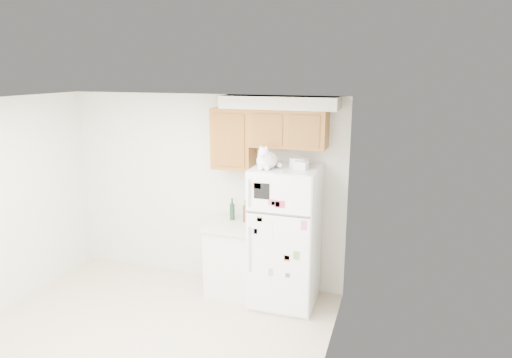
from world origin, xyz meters
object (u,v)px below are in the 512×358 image
at_px(bottle_green, 232,209).
at_px(bottle_amber, 245,211).
at_px(refrigerator, 285,237).
at_px(base_counter, 234,257).
at_px(cat, 266,159).
at_px(storage_box_back, 299,162).
at_px(storage_box_front, 301,165).

xyz_separation_m(bottle_green, bottle_amber, (0.19, -0.03, 0.00)).
height_order(refrigerator, base_counter, refrigerator).
bearing_deg(bottle_amber, base_counter, -137.71).
relative_size(cat, storage_box_back, 2.33).
relative_size(cat, bottle_amber, 1.48).
xyz_separation_m(refrigerator, base_counter, (-0.69, 0.07, -0.39)).
bearing_deg(refrigerator, storage_box_back, 38.78).
distance_m(cat, storage_box_back, 0.41).
xyz_separation_m(base_counter, bottle_amber, (0.12, 0.11, 0.60)).
xyz_separation_m(cat, bottle_amber, (-0.37, 0.33, -0.75)).
relative_size(bottle_green, bottle_amber, 1.00).
xyz_separation_m(refrigerator, cat, (-0.20, -0.15, 0.96)).
bearing_deg(storage_box_front, bottle_green, 175.03).
bearing_deg(bottle_green, refrigerator, -15.69).
height_order(base_counter, storage_box_front, storage_box_front).
xyz_separation_m(storage_box_back, bottle_amber, (-0.69, 0.08, -0.69)).
relative_size(cat, storage_box_front, 2.79).
bearing_deg(storage_box_back, base_counter, -167.02).
relative_size(base_counter, bottle_amber, 3.24).
bearing_deg(cat, bottle_green, 147.46).
distance_m(cat, storage_box_front, 0.40).
bearing_deg(storage_box_back, cat, -131.53).
distance_m(refrigerator, bottle_green, 0.82).
xyz_separation_m(storage_box_front, bottle_amber, (-0.75, 0.22, -0.68)).
bearing_deg(bottle_amber, storage_box_front, -16.43).
bearing_deg(bottle_green, storage_box_back, -7.28).
distance_m(refrigerator, cat, 0.99).
relative_size(storage_box_front, bottle_amber, 0.53).
height_order(storage_box_front, bottle_amber, storage_box_front).
bearing_deg(cat, bottle_amber, 138.51).
relative_size(base_counter, bottle_green, 3.24).
bearing_deg(storage_box_back, bottle_amber, -175.77).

